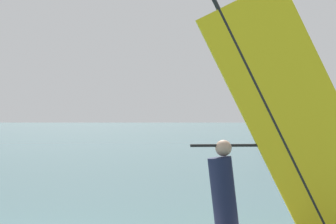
% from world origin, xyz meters
% --- Properties ---
extents(windsurfer, '(3.58, 2.09, 4.05)m').
position_xyz_m(windsurfer, '(3.00, 1.58, 0.97)').
color(windsurfer, white).
rests_on(windsurfer, ground_plane).
extents(cargo_ship, '(33.54, 190.08, 33.91)m').
position_xyz_m(cargo_ship, '(-155.23, 888.05, 7.86)').
color(cargo_ship, navy).
rests_on(cargo_ship, ground_plane).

